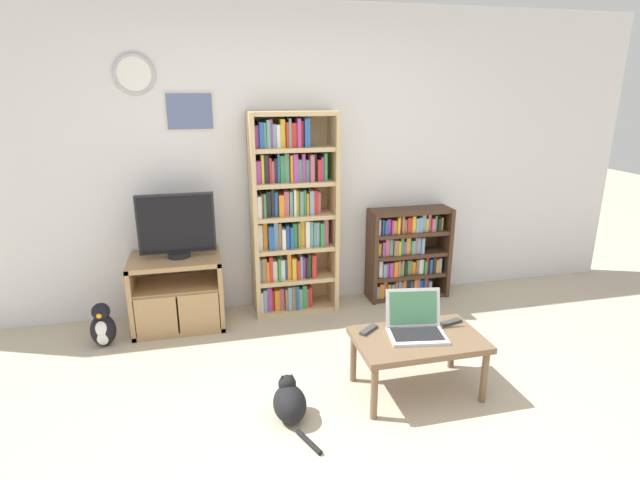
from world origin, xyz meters
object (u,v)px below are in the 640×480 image
(coffee_table, at_px, (418,344))
(penguin_figurine, at_px, (103,327))
(bookshelf_tall, at_px, (290,216))
(laptop, at_px, (415,324))
(cat, at_px, (290,402))
(television, at_px, (177,226))
(remote_far_from_laptop, at_px, (369,330))
(tv_stand, at_px, (178,292))
(remote_near_laptop, at_px, (451,322))
(bookshelf_short, at_px, (405,254))

(coffee_table, relative_size, penguin_figurine, 2.32)
(bookshelf_tall, distance_m, laptop, 1.57)
(cat, bearing_deg, laptop, 8.46)
(television, relative_size, remote_far_from_laptop, 3.98)
(bookshelf_tall, relative_size, remote_far_from_laptop, 11.48)
(television, distance_m, cat, 1.75)
(tv_stand, relative_size, remote_near_laptop, 4.40)
(laptop, bearing_deg, tv_stand, 149.28)
(bookshelf_short, distance_m, laptop, 1.53)
(coffee_table, relative_size, remote_near_laptop, 4.93)
(tv_stand, relative_size, remote_far_from_laptop, 4.81)
(coffee_table, xyz_separation_m, remote_far_from_laptop, (-0.29, 0.15, 0.06))
(coffee_table, height_order, remote_far_from_laptop, remote_far_from_laptop)
(bookshelf_short, height_order, coffee_table, bookshelf_short)
(bookshelf_tall, bearing_deg, remote_near_laptop, -57.50)
(tv_stand, distance_m, remote_near_laptop, 2.20)
(tv_stand, height_order, bookshelf_tall, bookshelf_tall)
(penguin_figurine, bearing_deg, remote_near_laptop, -22.76)
(bookshelf_short, xyz_separation_m, laptop, (-0.54, -1.44, 0.04))
(tv_stand, xyz_separation_m, coffee_table, (1.54, -1.34, 0.04))
(bookshelf_tall, relative_size, penguin_figurine, 4.94)
(tv_stand, height_order, laptop, laptop)
(coffee_table, xyz_separation_m, penguin_figurine, (-2.10, 1.13, -0.19))
(bookshelf_tall, height_order, cat, bookshelf_tall)
(bookshelf_short, distance_m, remote_far_from_laptop, 1.57)
(bookshelf_tall, distance_m, coffee_table, 1.65)
(cat, bearing_deg, coffee_table, 4.87)
(television, xyz_separation_m, penguin_figurine, (-0.60, -0.24, -0.70))
(penguin_figurine, bearing_deg, coffee_table, -28.23)
(remote_far_from_laptop, bearing_deg, coffee_table, -156.88)
(television, relative_size, coffee_table, 0.74)
(remote_far_from_laptop, bearing_deg, cat, 72.72)
(television, xyz_separation_m, cat, (0.64, -1.45, -0.75))
(coffee_table, bearing_deg, laptop, 91.77)
(cat, bearing_deg, television, 113.42)
(laptop, bearing_deg, coffee_table, -79.01)
(remote_far_from_laptop, relative_size, cat, 0.30)
(remote_near_laptop, bearing_deg, bookshelf_tall, -162.87)
(coffee_table, relative_size, laptop, 2.04)
(tv_stand, distance_m, cat, 1.59)
(television, height_order, remote_far_from_laptop, television)
(television, height_order, bookshelf_tall, bookshelf_tall)
(laptop, height_order, remote_far_from_laptop, laptop)
(tv_stand, xyz_separation_m, remote_near_laptop, (1.83, -1.22, 0.10))
(remote_near_laptop, xyz_separation_m, penguin_figurine, (-2.40, 1.01, -0.25))
(tv_stand, bearing_deg, television, 33.96)
(remote_far_from_laptop, height_order, cat, remote_far_from_laptop)
(remote_far_from_laptop, bearing_deg, penguin_figurine, 22.51)
(television, relative_size, penguin_figurine, 1.71)
(remote_near_laptop, bearing_deg, bookshelf_short, 154.44)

